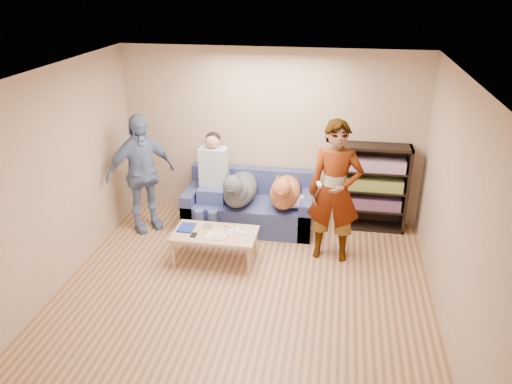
% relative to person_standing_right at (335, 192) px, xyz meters
% --- Properties ---
extents(ground, '(5.00, 5.00, 0.00)m').
position_rel_person_standing_right_xyz_m(ground, '(-1.00, -1.37, -0.95)').
color(ground, brown).
rests_on(ground, ground).
extents(ceiling, '(5.00, 5.00, 0.00)m').
position_rel_person_standing_right_xyz_m(ceiling, '(-1.00, -1.37, 1.65)').
color(ceiling, white).
rests_on(ceiling, ground).
extents(wall_back, '(4.50, 0.00, 4.50)m').
position_rel_person_standing_right_xyz_m(wall_back, '(-1.00, 1.13, 0.35)').
color(wall_back, tan).
rests_on(wall_back, ground).
extents(wall_left, '(0.00, 5.00, 5.00)m').
position_rel_person_standing_right_xyz_m(wall_left, '(-3.25, -1.37, 0.35)').
color(wall_left, tan).
rests_on(wall_left, ground).
extents(wall_right, '(0.00, 5.00, 5.00)m').
position_rel_person_standing_right_xyz_m(wall_right, '(1.25, -1.37, 0.35)').
color(wall_right, tan).
rests_on(wall_right, ground).
extents(blanket, '(0.47, 0.40, 0.16)m').
position_rel_person_standing_right_xyz_m(blanket, '(-0.55, 0.60, -0.44)').
color(blanket, '#A2A2A6').
rests_on(blanket, sofa).
extents(person_standing_right, '(0.72, 0.49, 1.90)m').
position_rel_person_standing_right_xyz_m(person_standing_right, '(0.00, 0.00, 0.00)').
color(person_standing_right, gray).
rests_on(person_standing_right, ground).
extents(person_standing_left, '(1.04, 1.02, 1.76)m').
position_rel_person_standing_right_xyz_m(person_standing_left, '(-2.79, 0.36, -0.07)').
color(person_standing_left, '#6F8AB1').
rests_on(person_standing_left, ground).
extents(held_controller, '(0.08, 0.14, 0.03)m').
position_rel_person_standing_right_xyz_m(held_controller, '(-0.20, -0.20, 0.18)').
color(held_controller, white).
rests_on(held_controller, person_standing_right).
extents(notebook_blue, '(0.20, 0.26, 0.03)m').
position_rel_person_standing_right_xyz_m(notebook_blue, '(-1.92, -0.33, -0.52)').
color(notebook_blue, navy).
rests_on(notebook_blue, coffee_table).
extents(papers, '(0.26, 0.20, 0.02)m').
position_rel_person_standing_right_xyz_m(papers, '(-1.47, -0.48, -0.52)').
color(papers, silver).
rests_on(papers, coffee_table).
extents(magazine, '(0.22, 0.17, 0.01)m').
position_rel_person_standing_right_xyz_m(magazine, '(-1.44, -0.46, -0.51)').
color(magazine, beige).
rests_on(magazine, coffee_table).
extents(camera_silver, '(0.11, 0.06, 0.05)m').
position_rel_person_standing_right_xyz_m(camera_silver, '(-1.64, -0.26, -0.51)').
color(camera_silver, '#B7B7BC').
rests_on(camera_silver, coffee_table).
extents(controller_a, '(0.04, 0.13, 0.03)m').
position_rel_person_standing_right_xyz_m(controller_a, '(-1.24, -0.28, -0.52)').
color(controller_a, white).
rests_on(controller_a, coffee_table).
extents(controller_b, '(0.09, 0.06, 0.03)m').
position_rel_person_standing_right_xyz_m(controller_b, '(-1.16, -0.36, -0.52)').
color(controller_b, white).
rests_on(controller_b, coffee_table).
extents(headphone_cup_a, '(0.07, 0.07, 0.02)m').
position_rel_person_standing_right_xyz_m(headphone_cup_a, '(-1.32, -0.40, -0.52)').
color(headphone_cup_a, silver).
rests_on(headphone_cup_a, coffee_table).
extents(headphone_cup_b, '(0.07, 0.07, 0.02)m').
position_rel_person_standing_right_xyz_m(headphone_cup_b, '(-1.32, -0.32, -0.52)').
color(headphone_cup_b, white).
rests_on(headphone_cup_b, coffee_table).
extents(pen_orange, '(0.13, 0.06, 0.01)m').
position_rel_person_standing_right_xyz_m(pen_orange, '(-1.54, -0.54, -0.53)').
color(pen_orange, orange).
rests_on(pen_orange, coffee_table).
extents(pen_black, '(0.13, 0.08, 0.01)m').
position_rel_person_standing_right_xyz_m(pen_black, '(-1.40, -0.20, -0.53)').
color(pen_black, black).
rests_on(pen_black, coffee_table).
extents(wallet, '(0.07, 0.12, 0.02)m').
position_rel_person_standing_right_xyz_m(wallet, '(-1.77, -0.50, -0.52)').
color(wallet, black).
rests_on(wallet, coffee_table).
extents(sofa, '(1.90, 0.85, 0.82)m').
position_rel_person_standing_right_xyz_m(sofa, '(-1.25, 0.72, -0.67)').
color(sofa, '#515B93').
rests_on(sofa, ground).
extents(person_seated, '(0.40, 0.73, 1.47)m').
position_rel_person_standing_right_xyz_m(person_seated, '(-1.79, 0.60, -0.18)').
color(person_seated, '#445195').
rests_on(person_seated, sofa).
extents(dog_gray, '(0.47, 1.28, 0.69)m').
position_rel_person_standing_right_xyz_m(dog_gray, '(-1.37, 0.52, -0.28)').
color(dog_gray, '#4D5157').
rests_on(dog_gray, sofa).
extents(dog_tan, '(0.44, 1.18, 0.64)m').
position_rel_person_standing_right_xyz_m(dog_tan, '(-0.71, 0.57, -0.30)').
color(dog_tan, '#C47E3C').
rests_on(dog_tan, sofa).
extents(coffee_table, '(1.10, 0.60, 0.42)m').
position_rel_person_standing_right_xyz_m(coffee_table, '(-1.52, -0.38, -0.58)').
color(coffee_table, tan).
rests_on(coffee_table, ground).
extents(bookshelf, '(1.00, 0.34, 1.30)m').
position_rel_person_standing_right_xyz_m(bookshelf, '(0.55, 0.96, -0.27)').
color(bookshelf, black).
rests_on(bookshelf, ground).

